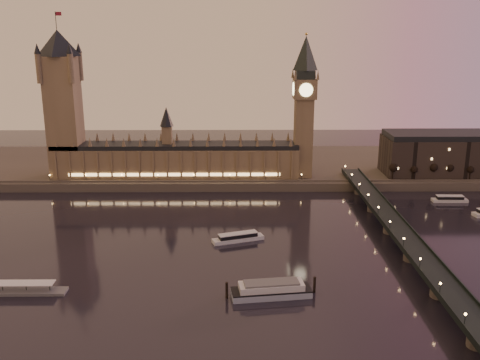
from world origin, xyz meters
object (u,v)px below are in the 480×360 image
object	(u,v)px
cruise_boat_b	(450,199)
pontoon_pier	(16,290)
moored_barge	(271,290)
cruise_boat_a	(238,237)

from	to	relation	value
cruise_boat_b	pontoon_pier	size ratio (longest dim) A/B	0.55
cruise_boat_b	pontoon_pier	world-z (taller)	pontoon_pier
moored_barge	pontoon_pier	bearing A→B (deg)	170.57
cruise_boat_a	moored_barge	bearing A→B (deg)	-96.36
cruise_boat_b	pontoon_pier	xyz separation A→B (m)	(-240.68, -128.20, -0.67)
cruise_boat_a	moored_barge	size ratio (longest dim) A/B	0.73
moored_barge	pontoon_pier	size ratio (longest dim) A/B	0.92
cruise_boat_b	moored_barge	xyz separation A→B (m)	(-128.99, -132.23, 1.18)
cruise_boat_a	moored_barge	xyz separation A→B (m)	(14.08, -63.53, 1.08)
cruise_boat_a	pontoon_pier	world-z (taller)	pontoon_pier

